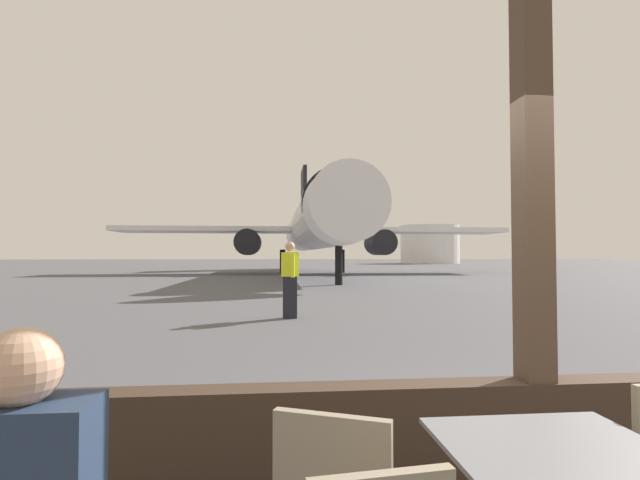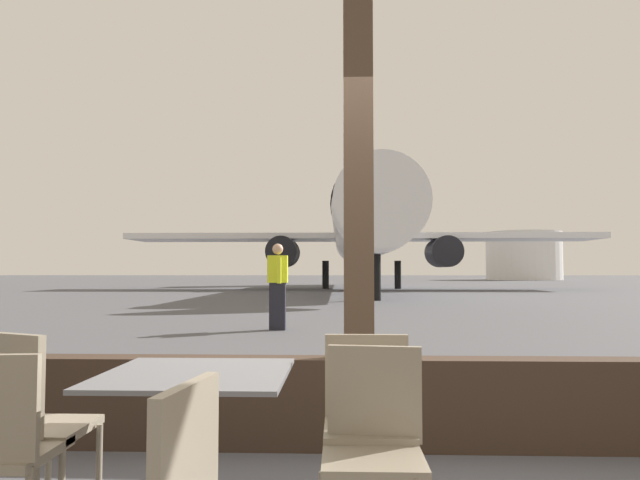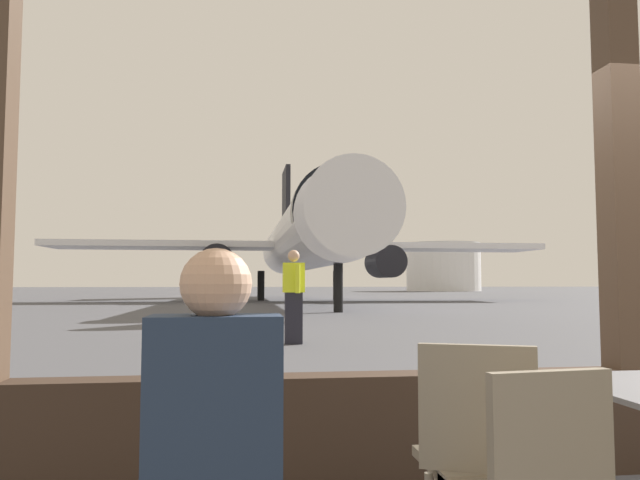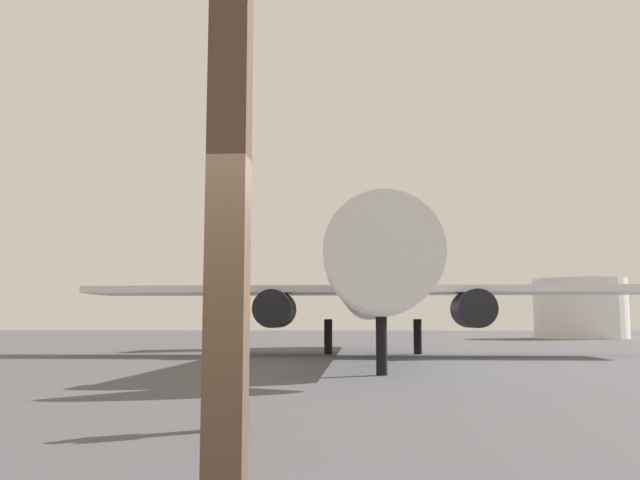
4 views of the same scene
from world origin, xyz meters
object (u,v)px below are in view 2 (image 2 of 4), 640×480
at_px(cafe_chair_aisle_right, 373,435).
at_px(ground_crew_worker, 278,285).
at_px(cafe_chair_side_extra, 28,415).
at_px(airplane, 363,231).
at_px(dining_table, 195,447).
at_px(cafe_chair_aisle_left, 367,412).
at_px(fuel_storage_tank, 524,256).

height_order(cafe_chair_aisle_right, ground_crew_worker, ground_crew_worker).
bearing_deg(cafe_chair_side_extra, airplane, 85.01).
distance_m(dining_table, cafe_chair_aisle_right, 0.76).
xyz_separation_m(cafe_chair_aisle_right, ground_crew_worker, (-1.38, 9.20, 0.38)).
relative_size(cafe_chair_side_extra, ground_crew_worker, 0.53).
bearing_deg(airplane, cafe_chair_aisle_right, -92.33).
relative_size(cafe_chair_aisle_right, ground_crew_worker, 0.50).
xyz_separation_m(airplane, ground_crew_worker, (-2.73, -23.87, -2.74)).
bearing_deg(airplane, cafe_chair_aisle_left, -92.37).
bearing_deg(fuel_storage_tank, ground_crew_worker, -111.44).
height_order(cafe_chair_aisle_left, fuel_storage_tank, fuel_storage_tank).
bearing_deg(cafe_chair_side_extra, dining_table, -5.91).
relative_size(dining_table, airplane, 0.02).
bearing_deg(cafe_chair_side_extra, ground_crew_worker, 89.11).
height_order(cafe_chair_aisle_right, fuel_storage_tank, fuel_storage_tank).
relative_size(cafe_chair_aisle_left, cafe_chair_side_extra, 0.96).
bearing_deg(ground_crew_worker, cafe_chair_aisle_left, -81.21).
relative_size(dining_table, cafe_chair_side_extra, 0.85).
bearing_deg(airplane, fuel_storage_tank, 61.11).
height_order(dining_table, cafe_chair_aisle_right, cafe_chair_aisle_right).
relative_size(dining_table, fuel_storage_tank, 0.08).
xyz_separation_m(cafe_chair_aisle_right, cafe_chair_side_extra, (-1.52, 0.16, 0.03)).
distance_m(cafe_chair_side_extra, airplane, 33.18).
bearing_deg(dining_table, fuel_storage_tank, 71.41).
distance_m(cafe_chair_aisle_right, airplane, 33.25).
bearing_deg(ground_crew_worker, fuel_storage_tank, 68.56).
height_order(cafe_chair_aisle_left, ground_crew_worker, ground_crew_worker).
xyz_separation_m(cafe_chair_aisle_right, fuel_storage_tank, (24.39, 74.83, 2.66)).
xyz_separation_m(dining_table, cafe_chair_aisle_left, (0.74, 0.23, 0.10)).
bearing_deg(cafe_chair_aisle_left, airplane, 87.63).
bearing_deg(dining_table, cafe_chair_aisle_right, -5.83).
distance_m(dining_table, cafe_chair_aisle_left, 0.78).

